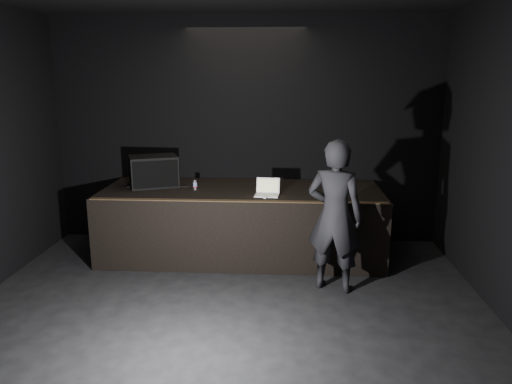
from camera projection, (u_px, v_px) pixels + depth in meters
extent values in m
plane|color=black|center=(217.00, 354.00, 4.78)|extent=(7.00, 7.00, 0.00)
cube|color=black|center=(246.00, 131.00, 7.77)|extent=(6.00, 0.10, 3.50)
cube|color=black|center=(242.00, 222.00, 7.31)|extent=(4.00, 1.50, 1.00)
cube|color=brown|center=(237.00, 201.00, 6.51)|extent=(3.92, 0.10, 0.01)
cube|color=black|center=(154.00, 171.00, 7.33)|extent=(0.81, 0.69, 0.45)
cube|color=black|center=(156.00, 174.00, 7.10)|extent=(0.60, 0.25, 0.39)
cylinder|color=black|center=(158.00, 187.00, 7.30)|extent=(0.91, 0.10, 0.02)
cube|color=silver|center=(267.00, 195.00, 6.79)|extent=(0.34, 0.25, 0.02)
cube|color=silver|center=(267.00, 195.00, 6.79)|extent=(0.28, 0.15, 0.00)
cube|color=silver|center=(268.00, 185.00, 6.90)|extent=(0.33, 0.09, 0.21)
cube|color=gold|center=(268.00, 185.00, 6.89)|extent=(0.29, 0.07, 0.17)
cylinder|color=silver|center=(195.00, 185.00, 7.15)|extent=(0.06, 0.06, 0.14)
cylinder|color=navy|center=(195.00, 184.00, 7.15)|extent=(0.06, 0.06, 0.06)
cylinder|color=#AD101C|center=(195.00, 187.00, 7.15)|extent=(0.06, 0.06, 0.01)
cylinder|color=white|center=(280.00, 181.00, 7.47)|extent=(0.08, 0.08, 0.11)
cube|color=white|center=(264.00, 196.00, 6.70)|extent=(0.05, 0.15, 0.03)
imported|color=black|center=(335.00, 216.00, 6.04)|extent=(0.79, 0.65, 1.88)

